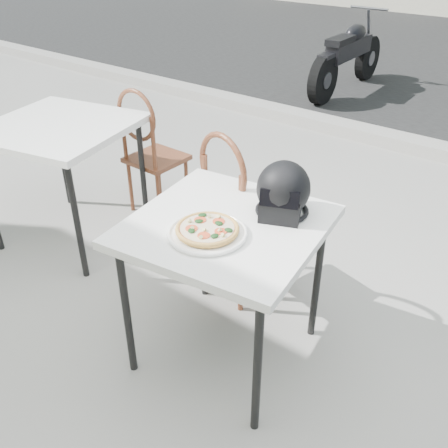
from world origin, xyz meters
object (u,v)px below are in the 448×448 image
Objects in this scene: helmet at (283,192)px; motorcycle at (348,57)px; cafe_table_main at (226,236)px; pizza at (207,229)px; plate at (207,233)px; cafe_table_side at (59,135)px; cafe_chair_side at (149,146)px; cafe_chair_main at (236,208)px.

motorcycle is at bearing 88.65° from helmet.
pizza is at bearing -90.24° from cafe_table_main.
cafe_table_main is 3.21× the size of pizza.
cafe_table_side is at bearing 166.19° from plate.
pizza is 1.63m from cafe_chair_side.
motorcycle reaches higher than cafe_table_side.
motorcycle reaches higher than plate.
cafe_chair_main is 0.99× the size of cafe_table_side.
cafe_table_main is at bearing -147.87° from helmet.
pizza is (0.00, 0.00, 0.02)m from plate.
cafe_chair_main is at bearing 8.34° from cafe_table_side.
plate is 1.63m from cafe_chair_side.
helmet is 0.32× the size of cafe_chair_main.
pizza is at bearing -136.39° from helmet.
motorcycle is (-1.71, 4.39, -0.47)m from helmet.
cafe_chair_main is (-0.26, 0.43, -0.14)m from cafe_table_main.
motorcycle reaches higher than pizza.
cafe_table_main is 2.83× the size of helmet.
cafe_chair_side is (-1.31, 0.81, -0.17)m from cafe_table_main.
cafe_table_main is 4.87m from motorcycle.
plate is 1.06× the size of helmet.
cafe_chair_side is (-1.05, 0.38, -0.03)m from cafe_chair_main.
cafe_chair_main is (-0.26, 0.56, -0.22)m from plate.
plate is (-0.00, -0.13, 0.08)m from cafe_table_main.
cafe_chair_side is 3.81m from motorcycle.
cafe_table_side is 0.64m from cafe_chair_side.
helmet reaches higher than plate.
cafe_table_side reaches higher than plate.
cafe_chair_main is at bearing 114.68° from pizza.
helmet is 0.56m from cafe_chair_main.
plate is 5.00m from motorcycle.
pizza is 0.30× the size of cafe_chair_side.
plate is 0.33× the size of cafe_table_side.
cafe_chair_main reaches higher than cafe_table_main.
cafe_table_main is at bearing 136.43° from cafe_chair_main.
cafe_chair_side reaches higher than pizza.
pizza is 5.00m from motorcycle.
cafe_table_main is 0.48× the size of motorcycle.
cafe_chair_main is 1.05× the size of cafe_chair_side.
helmet reaches higher than cafe_table_side.
cafe_table_main is 1.54m from cafe_table_side.
cafe_table_main is 0.95× the size of cafe_chair_side.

